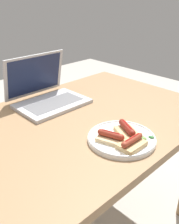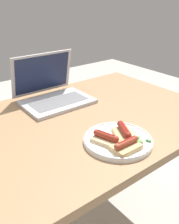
{
  "view_description": "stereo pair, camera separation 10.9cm",
  "coord_description": "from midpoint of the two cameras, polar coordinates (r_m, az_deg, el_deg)",
  "views": [
    {
      "loc": [
        -0.69,
        -0.77,
        1.31
      ],
      "look_at": [
        -0.0,
        -0.07,
        0.83
      ],
      "focal_mm": 40.0,
      "sensor_mm": 36.0,
      "label": 1
    },
    {
      "loc": [
        -0.61,
        -0.84,
        1.31
      ],
      "look_at": [
        -0.0,
        -0.07,
        0.83
      ],
      "focal_mm": 40.0,
      "sensor_mm": 36.0,
      "label": 2
    }
  ],
  "objects": [
    {
      "name": "sausage_toast_left",
      "position": [
        1.01,
        10.97,
        -4.54
      ],
      "size": [
        0.11,
        0.12,
        0.05
      ],
      "rotation": [
        0.0,
        0.0,
        4.25
      ],
      "color": "tan",
      "rests_on": "plate"
    },
    {
      "name": "salad_pile",
      "position": [
        1.0,
        14.46,
        -6.39
      ],
      "size": [
        0.07,
        0.07,
        0.01
      ],
      "color": "#4C8E3D",
      "rests_on": "plate"
    },
    {
      "name": "laptop",
      "position": [
        1.34,
        -6.01,
        4.18
      ],
      "size": [
        0.35,
        0.3,
        0.25
      ],
      "color": "#B7B7BC",
      "rests_on": "desk"
    },
    {
      "name": "sausage_toast_middle",
      "position": [
        0.96,
        7.03,
        -6.05
      ],
      "size": [
        0.09,
        0.12,
        0.04
      ],
      "rotation": [
        0.0,
        0.0,
        5.02
      ],
      "color": "#D6B784",
      "rests_on": "plate"
    },
    {
      "name": "plate",
      "position": [
        1.0,
        9.64,
        -6.42
      ],
      "size": [
        0.27,
        0.27,
        0.02
      ],
      "color": "white",
      "rests_on": "desk"
    },
    {
      "name": "desk",
      "position": [
        1.2,
        0.71,
        -4.38
      ],
      "size": [
        1.27,
        0.86,
        0.77
      ],
      "color": "#93704C",
      "rests_on": "ground_plane"
    },
    {
      "name": "sausage_toast_right",
      "position": [
        0.93,
        11.73,
        -7.62
      ],
      "size": [
        0.11,
        0.07,
        0.04
      ],
      "rotation": [
        0.0,
        0.0,
        6.28
      ],
      "color": "tan",
      "rests_on": "plate"
    }
  ]
}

